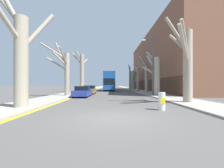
{
  "coord_description": "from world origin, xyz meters",
  "views": [
    {
      "loc": [
        -0.17,
        -6.73,
        1.51
      ],
      "look_at": [
        0.08,
        23.92,
        1.58
      ],
      "focal_mm": 24.0,
      "sensor_mm": 36.0,
      "label": 1
    }
  ],
  "objects_px": {
    "street_tree_right_2": "(146,77)",
    "lamp_post": "(152,64)",
    "street_tree_right_4": "(134,80)",
    "parked_car_1": "(89,90)",
    "street_tree_right_3": "(138,77)",
    "parked_car_0": "(82,92)",
    "street_tree_left_2": "(82,72)",
    "street_tree_left_1": "(65,70)",
    "street_tree_right_1": "(156,75)",
    "double_decker_bus": "(109,81)",
    "street_tree_left_0": "(20,52)",
    "traffic_bollard": "(162,101)",
    "street_tree_right_0": "(186,61)",
    "street_tree_right_5": "(130,78)"
  },
  "relations": [
    {
      "from": "street_tree_right_2",
      "to": "lamp_post",
      "type": "distance_m",
      "value": 6.33
    },
    {
      "from": "street_tree_right_4",
      "to": "parked_car_1",
      "type": "relative_size",
      "value": 1.25
    },
    {
      "from": "street_tree_right_3",
      "to": "parked_car_0",
      "type": "height_order",
      "value": "street_tree_right_3"
    },
    {
      "from": "street_tree_right_2",
      "to": "parked_car_0",
      "type": "distance_m",
      "value": 11.83
    },
    {
      "from": "street_tree_right_2",
      "to": "street_tree_right_4",
      "type": "distance_m",
      "value": 14.52
    },
    {
      "from": "street_tree_left_2",
      "to": "parked_car_0",
      "type": "xyz_separation_m",
      "value": [
        2.31,
        -11.46,
        -3.42
      ]
    },
    {
      "from": "parked_car_1",
      "to": "lamp_post",
      "type": "bearing_deg",
      "value": -29.28
    },
    {
      "from": "street_tree_right_3",
      "to": "lamp_post",
      "type": "distance_m",
      "value": 13.71
    },
    {
      "from": "street_tree_left_1",
      "to": "street_tree_right_1",
      "type": "bearing_deg",
      "value": 1.23
    },
    {
      "from": "double_decker_bus",
      "to": "lamp_post",
      "type": "height_order",
      "value": "lamp_post"
    },
    {
      "from": "street_tree_right_2",
      "to": "lamp_post",
      "type": "xyz_separation_m",
      "value": [
        -0.64,
        -6.16,
        1.3
      ]
    },
    {
      "from": "street_tree_left_0",
      "to": "parked_car_1",
      "type": "xyz_separation_m",
      "value": [
        2.2,
        14.49,
        -2.86
      ]
    },
    {
      "from": "street_tree_left_1",
      "to": "street_tree_right_3",
      "type": "distance_m",
      "value": 18.06
    },
    {
      "from": "street_tree_left_0",
      "to": "street_tree_right_1",
      "type": "relative_size",
      "value": 1.37
    },
    {
      "from": "street_tree_right_3",
      "to": "street_tree_right_4",
      "type": "height_order",
      "value": "street_tree_right_3"
    },
    {
      "from": "street_tree_left_2",
      "to": "street_tree_right_2",
      "type": "xyz_separation_m",
      "value": [
        11.61,
        -4.48,
        -1.25
      ]
    },
    {
      "from": "street_tree_right_1",
      "to": "traffic_bollard",
      "type": "relative_size",
      "value": 5.84
    },
    {
      "from": "double_decker_bus",
      "to": "traffic_bollard",
      "type": "height_order",
      "value": "double_decker_bus"
    },
    {
      "from": "street_tree_left_0",
      "to": "double_decker_bus",
      "type": "xyz_separation_m",
      "value": [
        5.28,
        27.15,
        -1.08
      ]
    },
    {
      "from": "street_tree_right_2",
      "to": "parked_car_0",
      "type": "height_order",
      "value": "street_tree_right_2"
    },
    {
      "from": "parked_car_0",
      "to": "street_tree_left_2",
      "type": "bearing_deg",
      "value": 101.39
    },
    {
      "from": "street_tree_right_1",
      "to": "lamp_post",
      "type": "relative_size",
      "value": 0.84
    },
    {
      "from": "street_tree_right_0",
      "to": "traffic_bollard",
      "type": "height_order",
      "value": "street_tree_right_0"
    },
    {
      "from": "parked_car_0",
      "to": "traffic_bollard",
      "type": "distance_m",
      "value": 11.34
    },
    {
      "from": "street_tree_right_1",
      "to": "street_tree_right_5",
      "type": "relative_size",
      "value": 0.79
    },
    {
      "from": "street_tree_left_1",
      "to": "double_decker_bus",
      "type": "bearing_deg",
      "value": 72.87
    },
    {
      "from": "street_tree_left_1",
      "to": "parked_car_0",
      "type": "bearing_deg",
      "value": -17.5
    },
    {
      "from": "street_tree_left_1",
      "to": "street_tree_right_2",
      "type": "relative_size",
      "value": 1.05
    },
    {
      "from": "street_tree_right_5",
      "to": "parked_car_1",
      "type": "relative_size",
      "value": 1.7
    },
    {
      "from": "street_tree_left_2",
      "to": "street_tree_right_1",
      "type": "height_order",
      "value": "street_tree_left_2"
    },
    {
      "from": "street_tree_left_2",
      "to": "street_tree_right_2",
      "type": "distance_m",
      "value": 12.51
    },
    {
      "from": "street_tree_right_2",
      "to": "street_tree_left_1",
      "type": "bearing_deg",
      "value": -151.78
    },
    {
      "from": "street_tree_left_2",
      "to": "parked_car_0",
      "type": "distance_m",
      "value": 12.18
    },
    {
      "from": "street_tree_right_0",
      "to": "lamp_post",
      "type": "xyz_separation_m",
      "value": [
        -0.72,
        7.2,
        0.77
      ]
    },
    {
      "from": "street_tree_left_1",
      "to": "street_tree_right_2",
      "type": "bearing_deg",
      "value": 28.22
    },
    {
      "from": "street_tree_left_2",
      "to": "street_tree_right_4",
      "type": "bearing_deg",
      "value": 40.45
    },
    {
      "from": "street_tree_right_5",
      "to": "street_tree_left_1",
      "type": "bearing_deg",
      "value": -113.03
    },
    {
      "from": "street_tree_right_3",
      "to": "traffic_bollard",
      "type": "bearing_deg",
      "value": -97.14
    },
    {
      "from": "street_tree_right_2",
      "to": "street_tree_right_3",
      "type": "bearing_deg",
      "value": 89.28
    },
    {
      "from": "street_tree_left_1",
      "to": "street_tree_left_2",
      "type": "height_order",
      "value": "street_tree_left_2"
    },
    {
      "from": "street_tree_right_3",
      "to": "street_tree_right_5",
      "type": "bearing_deg",
      "value": 89.34
    },
    {
      "from": "street_tree_right_1",
      "to": "street_tree_right_5",
      "type": "xyz_separation_m",
      "value": [
        0.37,
        27.72,
        0.63
      ]
    },
    {
      "from": "double_decker_bus",
      "to": "parked_car_0",
      "type": "relative_size",
      "value": 2.84
    },
    {
      "from": "street_tree_left_0",
      "to": "lamp_post",
      "type": "bearing_deg",
      "value": 41.6
    },
    {
      "from": "street_tree_right_3",
      "to": "parked_car_0",
      "type": "distance_m",
      "value": 17.42
    },
    {
      "from": "parked_car_0",
      "to": "street_tree_left_1",
      "type": "bearing_deg",
      "value": 162.5
    },
    {
      "from": "street_tree_left_2",
      "to": "street_tree_right_0",
      "type": "bearing_deg",
      "value": -56.78
    },
    {
      "from": "street_tree_right_0",
      "to": "parked_car_0",
      "type": "height_order",
      "value": "street_tree_right_0"
    },
    {
      "from": "street_tree_right_1",
      "to": "double_decker_bus",
      "type": "distance_m",
      "value": 18.39
    },
    {
      "from": "street_tree_left_2",
      "to": "lamp_post",
      "type": "xyz_separation_m",
      "value": [
        10.96,
        -10.65,
        0.05
      ]
    }
  ]
}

